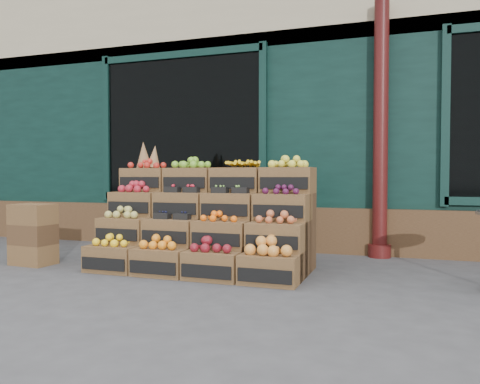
% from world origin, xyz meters
% --- Properties ---
extents(ground, '(60.00, 60.00, 0.00)m').
position_xyz_m(ground, '(0.00, 0.00, 0.00)').
color(ground, '#424245').
rests_on(ground, ground).
extents(shop_facade, '(12.00, 6.24, 4.80)m').
position_xyz_m(shop_facade, '(0.00, 5.11, 2.40)').
color(shop_facade, black).
rests_on(shop_facade, ground).
extents(crate_display, '(2.31, 1.15, 1.44)m').
position_xyz_m(crate_display, '(-0.60, 0.70, 0.44)').
color(crate_display, brown).
rests_on(crate_display, ground).
extents(spare_crates, '(0.49, 0.36, 0.70)m').
position_xyz_m(spare_crates, '(-2.57, 0.27, 0.35)').
color(spare_crates, brown).
rests_on(spare_crates, ground).
extents(shopkeeper, '(0.76, 0.50, 2.05)m').
position_xyz_m(shopkeeper, '(-1.19, 2.86, 1.02)').
color(shopkeeper, '#144618').
rests_on(shopkeeper, ground).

